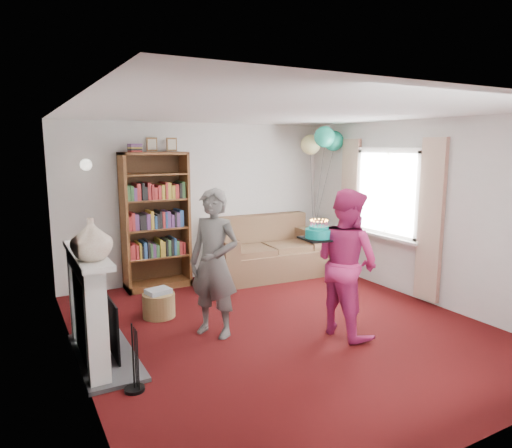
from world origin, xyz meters
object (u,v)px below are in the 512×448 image
bookcase (155,222)px  sofa (264,254)px  birthday_cake (319,233)px  person_striped (214,263)px  person_magenta (346,262)px

bookcase → sofa: bookcase is taller
bookcase → birthday_cake: bearing=-68.2°
bookcase → birthday_cake: bookcase is taller
person_striped → birthday_cake: person_striped is taller
bookcase → person_striped: (0.05, -2.09, -0.16)m
bookcase → birthday_cake: 2.87m
bookcase → person_magenta: size_ratio=1.35×
birthday_cake → bookcase: bearing=111.8°
bookcase → person_striped: size_ratio=1.35×
person_magenta → person_striped: bearing=56.3°
person_striped → birthday_cake: bearing=26.0°
bookcase → sofa: bearing=-7.3°
birthday_cake → sofa: bearing=73.9°
person_striped → sofa: bearing=102.7°
sofa → person_magenta: bearing=-95.0°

